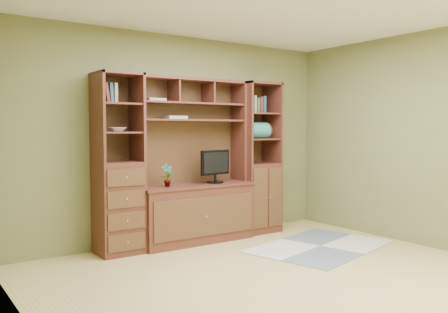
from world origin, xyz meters
TOP-DOWN VIEW (x-y plane):
  - room at (0.00, 0.00)m, footprint 4.60×4.10m
  - center_hutch at (0.07, 1.73)m, footprint 1.54×0.53m
  - left_tower at (-0.93, 1.77)m, footprint 0.50×0.45m
  - right_tower at (1.10, 1.77)m, footprint 0.55×0.45m
  - rug at (1.18, 0.66)m, footprint 1.93×1.52m
  - monitor at (0.35, 1.70)m, footprint 0.50×0.29m
  - orchid at (-0.35, 1.70)m, footprint 0.15×0.10m
  - magazines at (-0.16, 1.82)m, footprint 0.25×0.19m
  - bowl at (-0.94, 1.77)m, footprint 0.20×0.20m
  - blanket_teal at (1.01, 1.73)m, footprint 0.38×0.22m
  - blanket_red at (1.24, 1.85)m, footprint 0.39×0.22m

SIDE VIEW (x-z plane):
  - rug at x=1.18m, z-range 0.00..0.01m
  - orchid at x=-0.35m, z-range 0.73..1.01m
  - monitor at x=0.35m, z-range 0.73..1.31m
  - center_hutch at x=0.07m, z-range 0.00..2.05m
  - left_tower at x=-0.93m, z-range 0.00..2.05m
  - right_tower at x=1.10m, z-range 0.00..2.05m
  - room at x=0.00m, z-range -0.02..2.62m
  - blanket_red at x=1.24m, z-range 1.29..1.51m
  - blanket_teal at x=1.01m, z-range 1.29..1.51m
  - bowl at x=-0.94m, z-range 1.39..1.44m
  - magazines at x=-0.16m, z-range 1.54..1.58m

